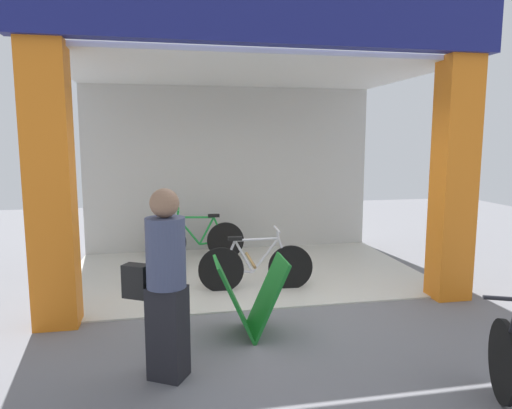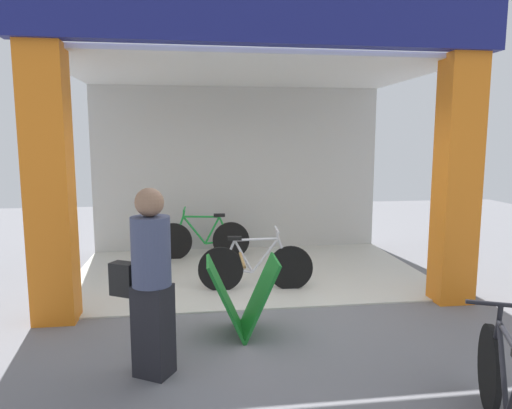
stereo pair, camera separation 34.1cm
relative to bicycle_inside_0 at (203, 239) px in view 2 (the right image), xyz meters
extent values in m
plane|color=slate|center=(0.67, -2.48, -0.35)|extent=(18.25, 18.25, 0.00)
cube|color=beige|center=(0.67, -0.89, -0.34)|extent=(5.12, 3.18, 0.02)
cube|color=#B7B7B2|center=(0.67, 0.70, 1.15)|extent=(5.12, 0.12, 2.99)
cube|color=orange|center=(-1.66, -2.48, 1.15)|extent=(0.45, 0.36, 2.99)
cube|color=orange|center=(3.01, -2.48, 1.15)|extent=(0.45, 0.36, 2.99)
cube|color=navy|center=(0.67, -2.63, 3.07)|extent=(5.32, 0.20, 0.86)
cube|color=silver|center=(0.67, -0.89, 2.61)|extent=(5.12, 3.18, 0.06)
cylinder|color=black|center=(0.48, -0.02, -0.04)|extent=(0.62, 0.07, 0.62)
cylinder|color=black|center=(-0.49, 0.02, -0.04)|extent=(0.62, 0.07, 0.62)
cylinder|color=#198C33|center=(0.25, -0.01, -0.06)|extent=(0.42, 0.05, 0.08)
cylinder|color=#198C33|center=(0.16, -0.01, 0.14)|extent=(0.27, 0.04, 0.47)
cylinder|color=#198C33|center=(-0.14, 0.01, 0.15)|extent=(0.38, 0.05, 0.49)
cylinder|color=#198C33|center=(-0.02, 0.00, 0.38)|extent=(0.60, 0.06, 0.05)
cylinder|color=#198C33|center=(0.37, -0.01, 0.17)|extent=(0.21, 0.04, 0.42)
cylinder|color=#198C33|center=(-0.39, 0.01, 0.17)|extent=(0.19, 0.04, 0.43)
cylinder|color=#198C33|center=(-0.30, 0.01, 0.45)|extent=(0.05, 0.04, 0.13)
cylinder|color=#198C33|center=(-0.29, 0.01, 0.51)|extent=(0.05, 0.43, 0.03)
cube|color=black|center=(0.28, -0.01, 0.40)|extent=(0.19, 0.10, 0.05)
cylinder|color=black|center=(0.20, -1.72, -0.05)|extent=(0.60, 0.08, 0.60)
cylinder|color=black|center=(1.12, -1.79, -0.05)|extent=(0.60, 0.08, 0.60)
cylinder|color=silver|center=(0.42, -1.74, -0.07)|extent=(0.40, 0.06, 0.08)
cylinder|color=silver|center=(0.50, -1.74, 0.12)|extent=(0.26, 0.05, 0.45)
cylinder|color=silver|center=(0.79, -1.76, 0.13)|extent=(0.37, 0.06, 0.47)
cylinder|color=silver|center=(0.67, -1.75, 0.35)|extent=(0.58, 0.07, 0.05)
cylinder|color=silver|center=(0.30, -1.73, 0.15)|extent=(0.20, 0.05, 0.40)
cylinder|color=silver|center=(1.03, -1.78, 0.15)|extent=(0.18, 0.05, 0.42)
cylinder|color=silver|center=(0.95, -1.77, 0.42)|extent=(0.05, 0.04, 0.12)
cylinder|color=silver|center=(0.94, -1.77, 0.48)|extent=(0.06, 0.42, 0.03)
cube|color=black|center=(0.38, -1.73, 0.37)|extent=(0.19, 0.10, 0.05)
cylinder|color=black|center=(2.00, -4.68, -0.03)|extent=(0.29, 0.60, 0.64)
cylinder|color=black|center=(1.86, -5.01, 0.16)|extent=(0.19, 0.37, 0.50)
cylinder|color=black|center=(1.81, -5.12, 0.39)|extent=(0.28, 0.57, 0.05)
cylinder|color=black|center=(1.96, -4.77, 0.19)|extent=(0.11, 0.19, 0.44)
cylinder|color=black|center=(1.93, -4.85, 0.47)|extent=(0.05, 0.06, 0.13)
cylinder|color=black|center=(1.92, -4.86, 0.53)|extent=(0.42, 0.21, 0.03)
cube|color=#197226|center=(0.16, -3.10, 0.04)|extent=(0.39, 0.57, 0.80)
cube|color=#197226|center=(0.51, -3.11, 0.04)|extent=(0.39, 0.57, 0.80)
cylinder|color=olive|center=(0.34, -3.10, 0.44)|extent=(0.04, 0.56, 0.03)
cube|color=black|center=(-0.50, -3.82, 0.05)|extent=(0.37, 0.35, 0.79)
cylinder|color=#3F4766|center=(-0.50, -3.82, 0.73)|extent=(0.44, 0.44, 0.58)
sphere|color=#8C664C|center=(-0.50, -3.82, 1.14)|extent=(0.24, 0.24, 0.24)
cube|color=black|center=(-0.75, -3.68, 0.46)|extent=(0.25, 0.22, 0.28)
camera|label=1|loc=(-0.48, -7.54, 1.64)|focal=32.21mm
camera|label=2|loc=(-0.14, -7.60, 1.64)|focal=32.21mm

